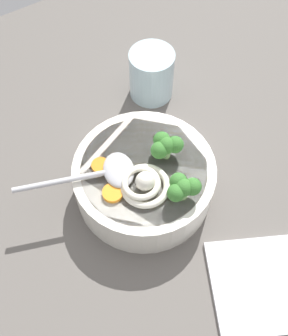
{
  "coord_description": "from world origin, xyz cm",
  "views": [
    {
      "loc": [
        15.66,
        22.8,
        60.59
      ],
      "look_at": [
        -1.0,
        -3.37,
        9.63
      ],
      "focal_mm": 43.99,
      "sensor_mm": 36.0,
      "label": 1
    }
  ],
  "objects": [
    {
      "name": "table_slab",
      "position": [
        0.0,
        0.0,
        1.41
      ],
      "size": [
        110.16,
        110.16,
        2.83
      ],
      "primitive_type": "cube",
      "color": "#5B5651",
      "rests_on": "ground"
    },
    {
      "name": "soup_bowl",
      "position": [
        -1.0,
        -3.37,
        6.34
      ],
      "size": [
        21.15,
        21.15,
        6.8
      ],
      "color": "silver",
      "rests_on": "table_slab"
    },
    {
      "name": "noodle_pile",
      "position": [
        0.7,
        -0.67,
        10.61
      ],
      "size": [
        7.82,
        7.66,
        3.14
      ],
      "color": "silver",
      "rests_on": "soup_bowl"
    },
    {
      "name": "soup_spoon",
      "position": [
        3.79,
        -5.09,
        10.43
      ],
      "size": [
        17.34,
        9.01,
        1.6
      ],
      "rotation": [
        0.0,
        0.0,
        5.94
      ],
      "color": "#B7B7BC",
      "rests_on": "soup_bowl"
    },
    {
      "name": "broccoli_floret_beside_chili",
      "position": [
        -2.96,
        3.25,
        12.04
      ],
      "size": [
        4.86,
        4.18,
        3.84
      ],
      "color": "#7A9E60",
      "rests_on": "soup_bowl"
    },
    {
      "name": "broccoli_floret_rear",
      "position": [
        -4.87,
        -3.64,
        12.08
      ],
      "size": [
        4.94,
        4.25,
        3.9
      ],
      "color": "#7A9E60",
      "rests_on": "soup_bowl"
    },
    {
      "name": "carrot_slice_near_spoon",
      "position": [
        4.19,
        -7.05,
        9.87
      ],
      "size": [
        2.59,
        2.59,
        0.48
      ],
      "primitive_type": "cylinder",
      "color": "orange",
      "rests_on": "soup_bowl"
    },
    {
      "name": "carrot_slice_beside_noodles",
      "position": [
        4.97,
        -2.1,
        9.98
      ],
      "size": [
        2.94,
        2.94,
        0.69
      ],
      "primitive_type": "cylinder",
      "color": "orange",
      "rests_on": "soup_bowl"
    },
    {
      "name": "drinking_glass",
      "position": [
        -13.2,
        -20.06,
        7.41
      ],
      "size": [
        7.88,
        7.88,
        9.17
      ],
      "primitive_type": "cylinder",
      "color": "silver",
      "rests_on": "table_slab"
    },
    {
      "name": "folded_napkin",
      "position": [
        -7.93,
        18.86,
        3.23
      ],
      "size": [
        21.07,
        19.65,
        0.8
      ],
      "primitive_type": "cube",
      "rotation": [
        0.0,
        0.0,
        -0.47
      ],
      "color": "white",
      "rests_on": "table_slab"
    }
  ]
}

